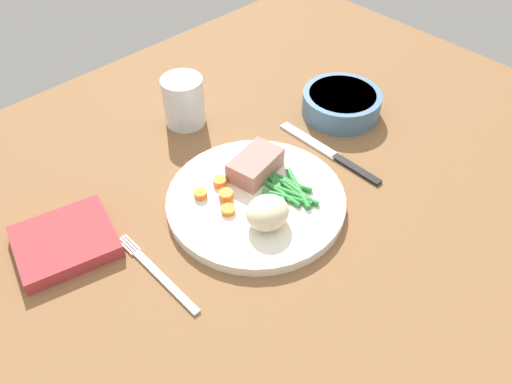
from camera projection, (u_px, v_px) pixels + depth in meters
The scene contains 11 objects.
dining_table at pixel (253, 187), 80.49cm from camera, with size 120.00×90.00×2.00cm.
dinner_plate at pixel (256, 201), 75.83cm from camera, with size 26.10×26.10×1.60cm, color white.
meat_portion at pixel (254, 164), 77.98cm from camera, with size 8.26×5.14×3.18cm, color #B2756B.
mashed_potatoes at pixel (267, 213), 70.25cm from camera, with size 6.19×5.62×4.12cm, color beige.
carrot_slices at pixel (219, 194), 74.90cm from camera, with size 5.68×7.13×1.25cm.
green_beans at pixel (289, 190), 75.72cm from camera, with size 6.98×10.52×0.87cm.
fork at pixel (157, 273), 67.30cm from camera, with size 1.44×16.60×0.40cm.
knife at pixel (331, 154), 84.23cm from camera, with size 1.70×20.50×0.64cm.
water_glass at pixel (184, 104), 88.15cm from camera, with size 7.01×7.01×8.53cm.
salad_bowl at pixel (342, 102), 90.85cm from camera, with size 13.71×13.71×4.11cm.
napkin at pixel (65, 242), 70.03cm from camera, with size 12.81×11.18×2.06cm, color #B2383D.
Camera 1 is at (-39.51, -42.11, 57.08)cm, focal length 36.45 mm.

